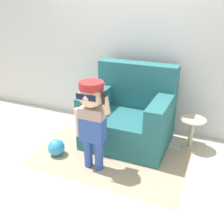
{
  "coord_description": "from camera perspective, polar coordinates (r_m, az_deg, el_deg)",
  "views": [
    {
      "loc": [
        1.18,
        -2.76,
        1.83
      ],
      "look_at": [
        0.06,
        -0.18,
        0.58
      ],
      "focal_mm": 42.0,
      "sensor_mm": 36.0,
      "label": 1
    }
  ],
  "objects": [
    {
      "name": "ground_plane",
      "position": [
        3.51,
        0.23,
        -7.46
      ],
      "size": [
        10.0,
        10.0,
        0.0
      ],
      "primitive_type": "plane",
      "color": "beige"
    },
    {
      "name": "wall_back",
      "position": [
        3.75,
        5.05,
        15.74
      ],
      "size": [
        10.0,
        0.05,
        2.6
      ],
      "color": "silver",
      "rests_on": "ground_plane"
    },
    {
      "name": "armchair",
      "position": [
        3.48,
        3.88,
        -0.89
      ],
      "size": [
        1.07,
        0.88,
        1.03
      ],
      "color": "#286B70",
      "rests_on": "ground_plane"
    },
    {
      "name": "person_child",
      "position": [
        2.78,
        -4.39,
        -0.24
      ],
      "size": [
        0.43,
        0.32,
        1.04
      ],
      "color": "#3356AD",
      "rests_on": "ground_plane"
    },
    {
      "name": "side_table",
      "position": [
        3.52,
        16.93,
        -3.83
      ],
      "size": [
        0.33,
        0.33,
        0.41
      ],
      "color": "beige",
      "rests_on": "ground_plane"
    },
    {
      "name": "rug",
      "position": [
        3.27,
        -0.78,
        -10.02
      ],
      "size": [
        1.87,
        1.06,
        0.01
      ],
      "color": "tan",
      "rests_on": "ground_plane"
    },
    {
      "name": "toy_ball",
      "position": [
        3.36,
        -12.04,
        -7.55
      ],
      "size": [
        0.21,
        0.21,
        0.21
      ],
      "color": "#3399D1",
      "rests_on": "ground_plane"
    }
  ]
}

